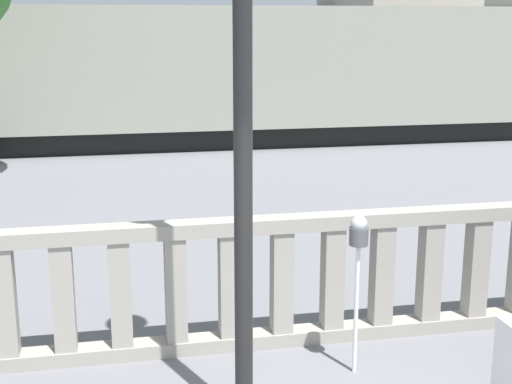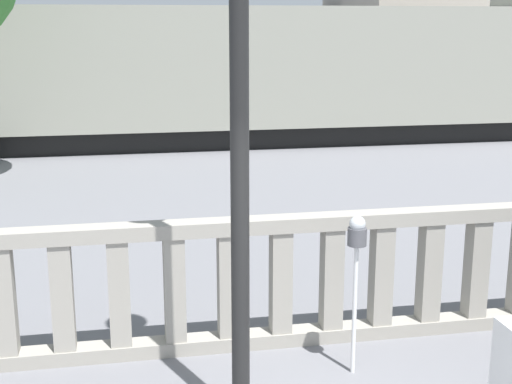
% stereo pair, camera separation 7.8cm
% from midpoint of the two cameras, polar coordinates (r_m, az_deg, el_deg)
% --- Properties ---
extents(balustrade, '(14.64, 0.24, 1.32)m').
position_cam_midpoint_polar(balustrade, '(7.04, 0.21, -7.31)').
color(balustrade, gray).
rests_on(balustrade, ground).
extents(parking_meter, '(0.17, 0.17, 1.50)m').
position_cam_midpoint_polar(parking_meter, '(6.41, 8.40, -4.43)').
color(parking_meter, silver).
rests_on(parking_meter, ground).
extents(train_near, '(19.92, 3.17, 4.15)m').
position_cam_midpoint_polar(train_near, '(19.34, 1.93, 9.62)').
color(train_near, black).
rests_on(train_near, ground).
extents(train_far, '(22.47, 2.92, 4.25)m').
position_cam_midpoint_polar(train_far, '(31.83, -1.90, 11.20)').
color(train_far, black).
rests_on(train_far, ground).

